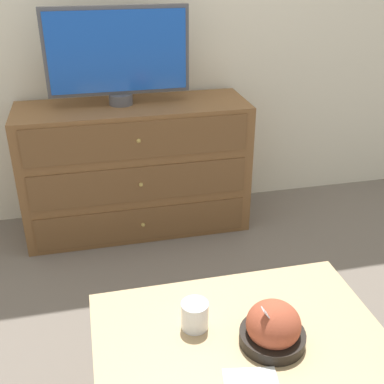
% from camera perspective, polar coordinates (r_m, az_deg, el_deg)
% --- Properties ---
extents(ground_plane, '(12.00, 12.00, 0.00)m').
position_cam_1_polar(ground_plane, '(3.28, -7.00, -1.65)').
color(ground_plane, '#70665B').
extents(wall_back, '(12.00, 0.05, 2.60)m').
position_cam_1_polar(wall_back, '(2.92, -8.58, 21.61)').
color(wall_back, silver).
rests_on(wall_back, ground_plane).
extents(dresser, '(1.31, 0.46, 0.78)m').
position_cam_1_polar(dresser, '(2.88, -6.65, 2.80)').
color(dresser, brown).
rests_on(dresser, ground_plane).
extents(tv, '(0.78, 0.13, 0.52)m').
position_cam_1_polar(tv, '(2.71, -8.79, 15.87)').
color(tv, '#515156').
rests_on(tv, dresser).
extents(coffee_table, '(0.93, 0.65, 0.45)m').
position_cam_1_polar(coffee_table, '(1.65, 5.79, -18.22)').
color(coffee_table, tan).
rests_on(coffee_table, ground_plane).
extents(takeout_bowl, '(0.21, 0.21, 0.16)m').
position_cam_1_polar(takeout_bowl, '(1.57, 9.58, -15.60)').
color(takeout_bowl, black).
rests_on(takeout_bowl, coffee_table).
extents(drink_cup, '(0.09, 0.09, 0.10)m').
position_cam_1_polar(drink_cup, '(1.61, 0.33, -14.55)').
color(drink_cup, beige).
rests_on(drink_cup, coffee_table).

